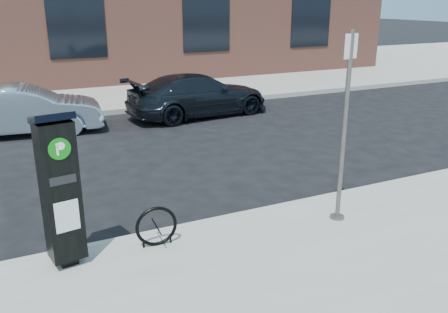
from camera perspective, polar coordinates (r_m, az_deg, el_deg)
ground at (r=7.27m, az=-0.24°, el=-8.35°), size 120.00×120.00×0.00m
sidewalk_far at (r=20.31m, az=-17.60°, el=8.52°), size 60.00×12.00×0.15m
curb_near at (r=7.22m, az=-0.17°, el=-7.88°), size 60.00×0.12×0.16m
curb_far at (r=14.52m, az=-13.98°, el=5.15°), size 60.00×0.12×0.16m
parking_kiosk at (r=5.93m, az=-19.12°, el=-3.70°), size 0.50×0.46×1.94m
sign_pole at (r=6.91m, az=14.26°, el=3.07°), size 0.24×0.22×2.75m
bike_rack at (r=6.38m, az=-8.13°, el=-8.34°), size 0.56×0.08×0.56m
car_silver at (r=12.98m, az=-22.81°, el=5.17°), size 3.87×1.75×1.23m
car_dark at (r=13.95m, az=-3.09°, el=7.40°), size 4.39×2.17×1.23m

